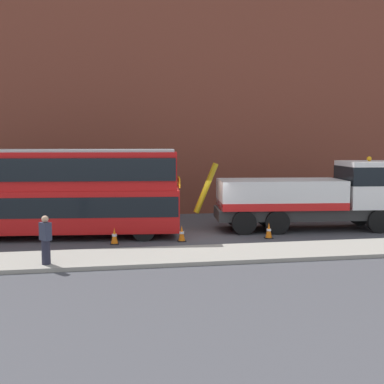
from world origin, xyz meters
The scene contains 9 objects.
ground_plane centered at (0.00, 0.00, 0.00)m, with size 120.00×120.00×0.00m, color #424247.
near_kerb centered at (0.00, -4.20, 0.07)m, with size 60.00×2.80×0.15m, color gray.
building_facade centered at (0.00, 7.41, 8.07)m, with size 60.00×1.50×16.00m.
recovery_tow_truck centered at (5.96, 0.51, 1.76)m, with size 10.23×3.52×3.67m.
double_decker_bus centered at (-6.48, 0.56, 2.23)m, with size 11.20×3.63×4.06m.
pedestrian_onlooker centered at (-6.39, -5.00, 0.99)m, with size 0.46×0.47×1.71m.
traffic_cone_near_bus centered at (-4.00, -1.34, 0.34)m, with size 0.36×0.36×0.72m.
traffic_cone_midway centered at (-1.06, -1.28, 0.34)m, with size 0.36×0.36×0.72m.
traffic_cone_near_truck centered at (2.96, -1.28, 0.34)m, with size 0.36×0.36×0.72m.
Camera 1 is at (-4.17, -21.98, 4.37)m, focal length 44.99 mm.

